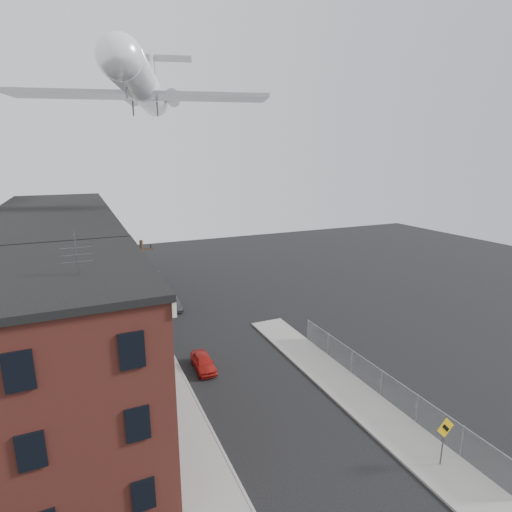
{
  "coord_description": "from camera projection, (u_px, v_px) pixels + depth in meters",
  "views": [
    {
      "loc": [
        -9.78,
        -12.68,
        15.03
      ],
      "look_at": [
        -0.87,
        7.18,
        9.71
      ],
      "focal_mm": 28.0,
      "sensor_mm": 36.0,
      "label": 1
    }
  ],
  "objects": [
    {
      "name": "car_far",
      "position": [
        156.0,
        280.0,
        48.87
      ],
      "size": [
        1.75,
        4.14,
        1.19
      ],
      "primitive_type": "imported",
      "rotation": [
        0.0,
        0.0,
        -0.02
      ],
      "color": "gray",
      "rests_on": "ground"
    },
    {
      "name": "row_house_c",
      "position": [
        59.0,
        261.0,
        39.75
      ],
      "size": [
        11.98,
        7.0,
        10.3
      ],
      "color": "slate",
      "rests_on": "ground"
    },
    {
      "name": "curb_left",
      "position": [
        154.0,
        319.0,
        38.34
      ],
      "size": [
        0.15,
        62.0,
        0.14
      ],
      "primitive_type": "cube",
      "color": "gray",
      "rests_on": "ground"
    },
    {
      "name": "airplane",
      "position": [
        144.0,
        88.0,
        37.93
      ],
      "size": [
        23.22,
        26.55,
        7.67
      ],
      "color": "white",
      "rests_on": "ground"
    },
    {
      "name": "row_house_a",
      "position": [
        53.0,
        307.0,
        27.34
      ],
      "size": [
        11.98,
        7.0,
        10.3
      ],
      "color": "slate",
      "rests_on": "ground"
    },
    {
      "name": "ground",
      "position": [
        335.0,
        488.0,
        18.7
      ],
      "size": [
        120.0,
        120.0,
        0.0
      ],
      "primitive_type": "plane",
      "color": "black",
      "rests_on": "ground"
    },
    {
      "name": "corner_building",
      "position": [
        44.0,
        373.0,
        18.9
      ],
      "size": [
        10.31,
        12.3,
        12.15
      ],
      "color": "#371911",
      "rests_on": "ground"
    },
    {
      "name": "sidewalk_right",
      "position": [
        352.0,
        393.0,
        26.19
      ],
      "size": [
        3.0,
        26.0,
        0.12
      ],
      "primitive_type": "cube",
      "color": "gray",
      "rests_on": "ground"
    },
    {
      "name": "curb_right",
      "position": [
        333.0,
        398.0,
        25.61
      ],
      "size": [
        0.15,
        26.0,
        0.14
      ],
      "primitive_type": "cube",
      "color": "gray",
      "rests_on": "ground"
    },
    {
      "name": "row_house_b",
      "position": [
        56.0,
        280.0,
        33.55
      ],
      "size": [
        11.98,
        7.0,
        10.3
      ],
      "color": "slate",
      "rests_on": "ground"
    },
    {
      "name": "warning_sign",
      "position": [
        444.0,
        434.0,
        19.57
      ],
      "size": [
        1.1,
        0.11,
        2.8
      ],
      "color": "#515156",
      "rests_on": "ground"
    },
    {
      "name": "car_mid",
      "position": [
        173.0,
        304.0,
        40.71
      ],
      "size": [
        1.36,
        3.41,
        1.1
      ],
      "primitive_type": "imported",
      "rotation": [
        0.0,
        0.0,
        0.06
      ],
      "color": "black",
      "rests_on": "ground"
    },
    {
      "name": "street_tree",
      "position": [
        133.0,
        276.0,
        40.53
      ],
      "size": [
        3.22,
        3.2,
        5.2
      ],
      "color": "black",
      "rests_on": "ground"
    },
    {
      "name": "sidewalk_left",
      "position": [
        139.0,
        321.0,
        37.76
      ],
      "size": [
        3.0,
        62.0,
        0.12
      ],
      "primitive_type": "cube",
      "color": "gray",
      "rests_on": "ground"
    },
    {
      "name": "utility_pole",
      "position": [
        145.0,
        294.0,
        31.31
      ],
      "size": [
        1.8,
        0.26,
        9.0
      ],
      "color": "black",
      "rests_on": "ground"
    },
    {
      "name": "chainlink_fence",
      "position": [
        381.0,
        383.0,
        25.67
      ],
      "size": [
        0.06,
        18.06,
        1.9
      ],
      "color": "gray",
      "rests_on": "ground"
    },
    {
      "name": "row_house_d",
      "position": [
        61.0,
        247.0,
        45.95
      ],
      "size": [
        11.98,
        7.0,
        10.3
      ],
      "color": "slate",
      "rests_on": "ground"
    },
    {
      "name": "row_house_e",
      "position": [
        62.0,
        236.0,
        52.16
      ],
      "size": [
        11.98,
        7.0,
        10.3
      ],
      "color": "slate",
      "rests_on": "ground"
    },
    {
      "name": "car_near",
      "position": [
        203.0,
        362.0,
        29.12
      ],
      "size": [
        1.47,
        3.43,
        1.15
      ],
      "primitive_type": "imported",
      "rotation": [
        0.0,
        0.0,
        -0.03
      ],
      "color": "#AF1C16",
      "rests_on": "ground"
    }
  ]
}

